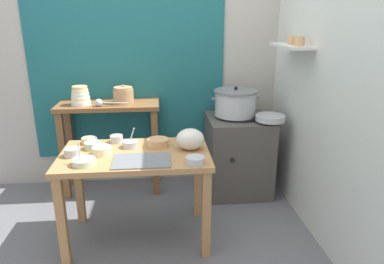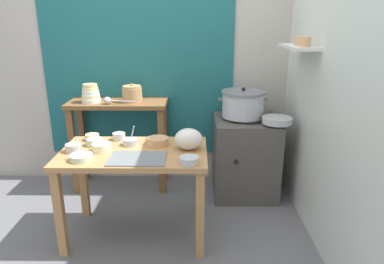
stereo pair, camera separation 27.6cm
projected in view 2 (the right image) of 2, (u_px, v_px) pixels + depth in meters
The scene contains 22 objects.
ground_plane at pixel (144, 231), 2.91m from camera, with size 9.00×9.00×0.00m, color slate.
wall_back at pixel (162, 56), 3.55m from camera, with size 4.40×0.12×2.60m.
wall_right at pixel (323, 69), 2.69m from camera, with size 0.30×3.20×2.60m.
prep_table at pixel (134, 164), 2.69m from camera, with size 1.10×0.66×0.72m.
back_shelf_table at pixel (119, 123), 3.49m from camera, with size 0.96×0.40×0.90m.
stove_block at pixel (245, 156), 3.45m from camera, with size 0.60×0.61×0.78m.
steamer_pot at pixel (243, 104), 3.31m from camera, with size 0.46×0.41×0.28m.
clay_pot at pixel (132, 94), 3.40m from camera, with size 0.19×0.19×0.18m.
bowl_stack_enamel at pixel (91, 94), 3.37m from camera, with size 0.18×0.18×0.18m.
ladle at pixel (109, 101), 3.30m from camera, with size 0.30×0.09×0.07m.
serving_tray at pixel (138, 159), 2.49m from camera, with size 0.40×0.28×0.01m, color slate.
plastic_bag at pixel (189, 139), 2.66m from camera, with size 0.21×0.18×0.16m, color silver.
wide_pan at pixel (277, 120), 3.13m from camera, with size 0.27×0.27×0.05m, color #B7BABF.
prep_bowl_0 at pixel (158, 141), 2.76m from camera, with size 0.17×0.17×0.06m.
prep_bowl_1 at pixel (131, 142), 2.76m from camera, with size 0.12×0.12×0.16m.
prep_bowl_2 at pixel (81, 157), 2.47m from camera, with size 0.16×0.16×0.16m.
prep_bowl_3 at pixel (101, 147), 2.64m from camera, with size 0.14×0.14×0.13m.
prep_bowl_4 at pixel (95, 142), 2.76m from camera, with size 0.13×0.13×0.05m.
prep_bowl_5 at pixel (189, 160), 2.41m from camera, with size 0.13×0.13×0.05m.
prep_bowl_6 at pixel (119, 136), 2.88m from camera, with size 0.10×0.10×0.06m.
prep_bowl_7 at pixel (73, 148), 2.62m from camera, with size 0.11×0.11×0.06m.
prep_bowl_8 at pixel (92, 137), 2.88m from camera, with size 0.11×0.11×0.05m.
Camera 2 is at (0.42, -2.51, 1.67)m, focal length 33.01 mm.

